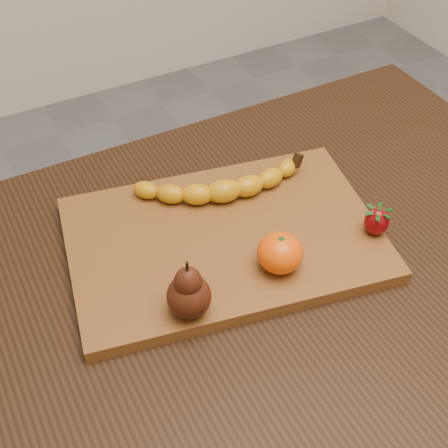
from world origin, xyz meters
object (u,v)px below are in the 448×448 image
pear (188,288)px  mandarin (280,253)px  table (272,294)px  cutting_board (224,239)px

pear → mandarin: (0.14, 0.01, -0.02)m
pear → mandarin: pear is taller
table → mandarin: (-0.02, -0.04, 0.14)m
cutting_board → pear: size_ratio=4.99×
table → pear: pear is taller
cutting_board → mandarin: mandarin is taller
mandarin → cutting_board: bearing=112.2°
cutting_board → table: bearing=-29.3°
table → mandarin: size_ratio=15.70×
table → cutting_board: (-0.06, 0.05, 0.11)m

